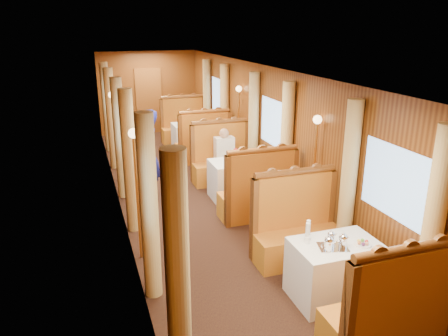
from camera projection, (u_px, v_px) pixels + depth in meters
name	position (u px, v px, depth m)	size (l,w,h in m)	color
floor	(201.00, 202.00, 8.44)	(3.00, 12.00, 0.01)	black
ceiling	(199.00, 70.00, 7.66)	(3.00, 12.00, 0.01)	silver
wall_far	(148.00, 93.00, 13.46)	(3.00, 2.50, 0.01)	brown
wall_left	(117.00, 146.00, 7.60)	(12.00, 2.50, 0.01)	brown
wall_right	(274.00, 133.00, 8.50)	(12.00, 2.50, 0.01)	brown
doorway_far	(149.00, 101.00, 13.51)	(0.80, 0.04, 2.00)	brown
table_near	(335.00, 271.00, 5.40)	(1.05, 0.72, 0.75)	white
banquette_near_fwd	(389.00, 317.00, 4.47)	(1.30, 0.55, 1.34)	#A64212
banquette_near_aft	(297.00, 232.00, 6.30)	(1.30, 0.55, 1.34)	#A64212
table_mid	(238.00, 179.00, 8.55)	(1.05, 0.72, 0.75)	white
banquette_mid_fwd	(258.00, 196.00, 7.62)	(1.30, 0.55, 1.34)	#A64212
banquette_mid_aft	(222.00, 162.00, 9.45)	(1.30, 0.55, 1.34)	#A64212
table_far	(193.00, 137.00, 11.70)	(1.05, 0.72, 0.75)	white
banquette_far_fwd	(203.00, 145.00, 10.77)	(1.30, 0.55, 1.34)	#A64212
banquette_far_aft	(184.00, 128.00, 12.60)	(1.30, 0.55, 1.34)	#A64212
tea_tray	(333.00, 247.00, 5.18)	(0.34, 0.26, 0.01)	silver
teapot_left	(328.00, 246.00, 5.08)	(0.18, 0.13, 0.15)	silver
teapot_right	(343.00, 243.00, 5.16)	(0.17, 0.13, 0.14)	silver
teapot_back	(331.00, 239.00, 5.27)	(0.15, 0.11, 0.12)	silver
fruit_plate	(363.00, 243.00, 5.24)	(0.21, 0.21, 0.05)	white
cup_inboard	(307.00, 235.00, 5.26)	(0.08, 0.08, 0.26)	white
cup_outboard	(308.00, 232.00, 5.33)	(0.08, 0.08, 0.26)	white
rose_vase_mid	(235.00, 152.00, 8.40)	(0.06, 0.06, 0.36)	silver
rose_vase_far	(193.00, 117.00, 11.52)	(0.06, 0.06, 0.36)	silver
window_left_near	(150.00, 215.00, 4.39)	(1.20, 0.90, 0.01)	#80ADE4
curtain_left_near_a	(178.00, 278.00, 3.81)	(0.22, 0.22, 2.35)	tan
curtain_left_near_b	(149.00, 209.00, 5.21)	(0.22, 0.22, 2.35)	tan
window_right_near	(395.00, 183.00, 5.28)	(1.20, 0.90, 0.01)	#80ADE4
curtain_right_near_a	(432.00, 232.00, 4.63)	(0.22, 0.22, 2.35)	tan
curtain_right_near_b	(348.00, 184.00, 6.04)	(0.22, 0.22, 2.35)	tan
window_left_mid	(117.00, 135.00, 7.54)	(1.20, 0.90, 0.01)	#80ADE4
curtain_left_mid_a	(130.00, 162.00, 6.96)	(0.22, 0.22, 2.35)	tan
curtain_left_mid_b	(120.00, 139.00, 8.36)	(0.22, 0.22, 2.35)	tan
window_right_mid	(274.00, 123.00, 8.43)	(1.20, 0.90, 0.01)	#80ADE4
curtain_right_mid_a	(286.00, 148.00, 7.78)	(0.22, 0.22, 2.35)	tan
curtain_right_mid_b	(253.00, 129.00, 9.19)	(0.22, 0.22, 2.35)	tan
window_left_far	(104.00, 102.00, 10.70)	(1.20, 0.90, 0.01)	#80ADE4
curtain_left_far_a	(112.00, 119.00, 10.11)	(0.22, 0.22, 2.35)	tan
curtain_left_far_b	(107.00, 107.00, 11.52)	(0.22, 0.22, 2.35)	tan
window_right_far	(219.00, 96.00, 11.58)	(1.20, 0.90, 0.01)	#80ADE4
curtain_right_far_a	(224.00, 112.00, 10.94)	(0.22, 0.22, 2.35)	tan
curtain_right_far_b	(207.00, 102.00, 12.34)	(0.22, 0.22, 2.35)	tan
sconce_left_fore	(136.00, 168.00, 6.01)	(0.14, 0.14, 1.95)	#BF8C3F
sconce_right_fore	(315.00, 151.00, 6.85)	(0.14, 0.14, 1.95)	#BF8C3F
sconce_left_aft	(114.00, 118.00, 9.17)	(0.14, 0.14, 1.95)	#BF8C3F
sconce_right_aft	(239.00, 111.00, 10.00)	(0.14, 0.14, 1.95)	#BF8C3F
steward	(148.00, 156.00, 8.34)	(0.64, 0.42, 1.76)	navy
passenger	(225.00, 151.00, 9.17)	(0.40, 0.44, 0.76)	beige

